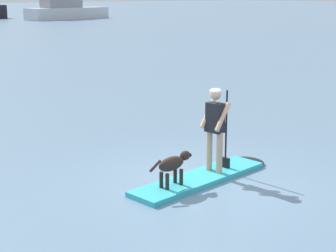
% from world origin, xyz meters
% --- Properties ---
extents(ground_plane, '(400.00, 400.00, 0.00)m').
position_xyz_m(ground_plane, '(0.00, 0.00, 0.00)').
color(ground_plane, slate).
extents(paddleboard, '(3.46, 1.17, 0.10)m').
position_xyz_m(paddleboard, '(0.23, 0.03, 0.05)').
color(paddleboard, '#33B2BF').
rests_on(paddleboard, ground_plane).
extents(person_paddler, '(0.64, 0.52, 1.66)m').
position_xyz_m(person_paddler, '(0.44, 0.06, 1.06)').
color(person_paddler, tan).
rests_on(person_paddler, paddleboard).
extents(dog, '(1.06, 0.30, 0.59)m').
position_xyz_m(dog, '(-0.71, -0.10, 0.51)').
color(dog, '#2D231E').
rests_on(dog, paddleboard).
extents(moored_boat_outer, '(13.09, 5.87, 4.10)m').
position_xyz_m(moored_boat_outer, '(28.88, 62.51, 1.30)').
color(moored_boat_outer, silver).
rests_on(moored_boat_outer, ground_plane).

